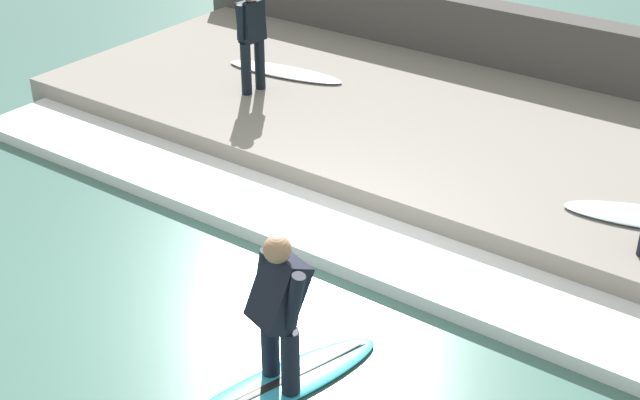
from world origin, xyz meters
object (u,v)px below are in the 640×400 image
(surfboard_riding, at_px, (281,384))
(surfer_waiting_far, at_px, (252,34))
(surfer_riding, at_px, (279,305))
(surfboard_waiting_far, at_px, (285,72))

(surfboard_riding, relative_size, surfer_waiting_far, 1.40)
(surfer_riding, relative_size, surfboard_waiting_far, 0.76)
(surfboard_waiting_far, bearing_deg, surfer_waiting_far, -175.81)
(surfer_waiting_far, distance_m, surfboard_waiting_far, 1.14)
(surfer_riding, bearing_deg, surfboard_riding, 45.00)
(surfboard_riding, relative_size, surfboard_waiting_far, 1.08)
(surfboard_riding, bearing_deg, surfboard_waiting_far, 37.43)
(surfboard_riding, bearing_deg, surfer_waiting_far, 41.70)
(surfboard_riding, height_order, surfboard_waiting_far, surfboard_waiting_far)
(surfer_riding, height_order, surfer_waiting_far, surfer_waiting_far)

